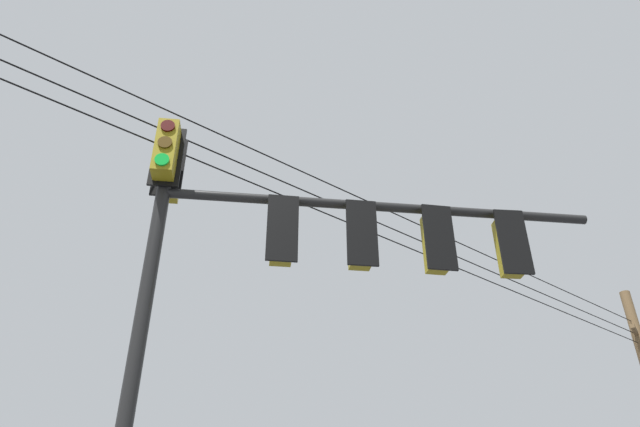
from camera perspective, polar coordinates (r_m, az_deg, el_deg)
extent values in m
cylinder|color=black|center=(7.44, -18.40, -16.74)|extent=(0.20, 0.20, 6.90)
cylinder|color=black|center=(8.61, 6.18, 0.66)|extent=(6.29, 1.48, 0.14)
cube|color=olive|center=(9.08, -14.62, 3.89)|extent=(0.36, 0.36, 0.90)
cube|color=black|center=(8.94, -14.73, 4.51)|extent=(0.44, 0.13, 1.04)
cylinder|color=#360503|center=(9.38, -14.29, 4.83)|extent=(0.20, 0.07, 0.20)
cylinder|color=#3C2703|center=(9.21, -14.52, 3.31)|extent=(0.20, 0.07, 0.20)
cylinder|color=green|center=(9.05, -14.77, 1.74)|extent=(0.20, 0.07, 0.20)
cube|color=olive|center=(8.60, -15.02, 6.16)|extent=(0.36, 0.36, 0.90)
cube|color=black|center=(8.73, -14.90, 5.49)|extent=(0.44, 0.13, 1.04)
cylinder|color=#360503|center=(8.65, -14.87, 8.41)|extent=(0.20, 0.07, 0.20)
cylinder|color=#3C2703|center=(8.46, -15.14, 6.83)|extent=(0.20, 0.07, 0.20)
cylinder|color=green|center=(8.29, -15.41, 5.19)|extent=(0.20, 0.07, 0.20)
cube|color=olive|center=(8.14, -3.82, -1.97)|extent=(0.36, 0.36, 0.90)
cube|color=black|center=(8.00, -3.73, -1.39)|extent=(0.44, 0.14, 1.04)
cylinder|color=#360503|center=(8.44, -3.84, -0.73)|extent=(0.20, 0.07, 0.20)
cylinder|color=#3C2703|center=(8.29, -3.91, -2.52)|extent=(0.20, 0.07, 0.20)
cylinder|color=green|center=(8.15, -3.98, -4.38)|extent=(0.20, 0.07, 0.20)
cube|color=olive|center=(8.26, 3.95, -2.43)|extent=(0.36, 0.36, 0.90)
cube|color=black|center=(8.12, 4.18, -1.86)|extent=(0.44, 0.14, 1.04)
cylinder|color=#360503|center=(8.55, 3.67, -1.18)|extent=(0.20, 0.07, 0.20)
cylinder|color=#3C2703|center=(8.41, 3.74, -2.96)|extent=(0.20, 0.07, 0.20)
cylinder|color=green|center=(8.27, 3.81, -4.80)|extent=(0.20, 0.07, 0.20)
cube|color=olive|center=(8.53, 11.38, -2.82)|extent=(0.36, 0.36, 0.90)
cube|color=black|center=(8.39, 11.75, -2.28)|extent=(0.44, 0.15, 1.04)
cylinder|color=#360503|center=(8.81, 10.83, -1.60)|extent=(0.20, 0.08, 0.20)
cylinder|color=#3C2703|center=(8.67, 11.03, -3.33)|extent=(0.20, 0.08, 0.20)
cylinder|color=green|center=(8.54, 11.23, -5.11)|extent=(0.20, 0.08, 0.20)
cube|color=olive|center=(8.93, 18.25, -3.14)|extent=(0.35, 0.35, 0.90)
cube|color=black|center=(8.79, 18.64, -2.62)|extent=(0.44, 0.12, 1.04)
cylinder|color=#360503|center=(9.20, 17.59, -1.97)|extent=(0.20, 0.06, 0.20)
cylinder|color=#3C2703|center=(9.07, 17.89, -3.63)|extent=(0.20, 0.06, 0.20)
cylinder|color=green|center=(8.94, 18.19, -5.33)|extent=(0.20, 0.06, 0.20)
cube|color=brown|center=(20.30, 28.92, -10.44)|extent=(0.95, 1.63, 0.12)
cylinder|color=black|center=(8.61, -23.92, 9.75)|extent=(24.14, 24.22, 0.62)
cylinder|color=black|center=(8.79, -23.52, 11.18)|extent=(24.14, 24.22, 0.62)
cylinder|color=black|center=(9.04, -23.00, 13.04)|extent=(24.14, 24.22, 0.62)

